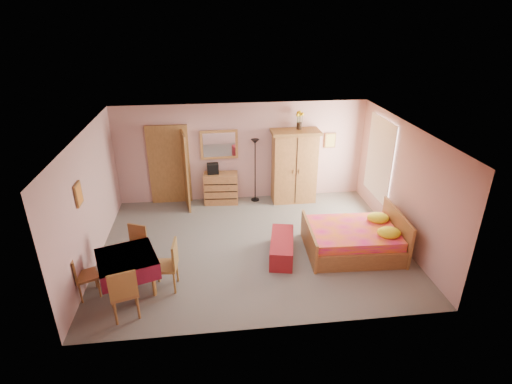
{
  "coord_description": "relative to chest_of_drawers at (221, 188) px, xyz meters",
  "views": [
    {
      "loc": [
        -0.84,
        -7.42,
        4.71
      ],
      "look_at": [
        0.1,
        0.3,
        1.15
      ],
      "focal_mm": 28.0,
      "sensor_mm": 36.0,
      "label": 1
    }
  ],
  "objects": [
    {
      "name": "doorway",
      "position": [
        -1.31,
        0.23,
        0.61
      ],
      "size": [
        1.06,
        0.12,
        2.15
      ],
      "primitive_type": "cube",
      "color": "#9E6B35",
      "rests_on": "floor"
    },
    {
      "name": "stereo",
      "position": [
        -0.19,
        0.03,
        0.55
      ],
      "size": [
        0.3,
        0.23,
        0.27
      ],
      "primitive_type": "cube",
      "rotation": [
        0.0,
        0.0,
        0.04
      ],
      "color": "black",
      "rests_on": "chest_of_drawers"
    },
    {
      "name": "picture_back",
      "position": [
        2.94,
        0.23,
        1.13
      ],
      "size": [
        0.3,
        0.04,
        0.4
      ],
      "primitive_type": "cube",
      "color": "#D8BF59",
      "rests_on": "wall_back"
    },
    {
      "name": "chair_south",
      "position": [
        -1.78,
        -4.14,
        0.07
      ],
      "size": [
        0.55,
        0.55,
        0.98
      ],
      "primitive_type": "cube",
      "rotation": [
        0.0,
        0.0,
        0.28
      ],
      "color": "#8F5D30",
      "rests_on": "floor"
    },
    {
      "name": "chair_east",
      "position": [
        -1.16,
        -3.48,
        0.07
      ],
      "size": [
        0.47,
        0.47,
        0.97
      ],
      "primitive_type": "cube",
      "rotation": [
        0.0,
        0.0,
        1.49
      ],
      "color": "#A77938",
      "rests_on": "floor"
    },
    {
      "name": "wall_mirror",
      "position": [
        0.0,
        0.21,
        1.13
      ],
      "size": [
        0.97,
        0.09,
        0.76
      ],
      "primitive_type": "cube",
      "rotation": [
        0.0,
        0.0,
        0.04
      ],
      "color": "white",
      "rests_on": "wall_back"
    },
    {
      "name": "dining_table",
      "position": [
        -1.82,
        -3.47,
        -0.05
      ],
      "size": [
        1.26,
        1.26,
        0.73
      ],
      "primitive_type": "cube",
      "rotation": [
        0.0,
        0.0,
        0.33
      ],
      "color": "maroon",
      "rests_on": "floor"
    },
    {
      "name": "wall_left",
      "position": [
        -2.66,
        -2.24,
        0.88
      ],
      "size": [
        0.1,
        5.0,
        2.6
      ],
      "primitive_type": "cube",
      "color": "tan",
      "rests_on": "floor"
    },
    {
      "name": "chair_west",
      "position": [
        -2.53,
        -3.54,
        0.01
      ],
      "size": [
        0.51,
        0.51,
        0.85
      ],
      "primitive_type": "cube",
      "rotation": [
        0.0,
        0.0,
        -1.14
      ],
      "color": "#A96C39",
      "rests_on": "floor"
    },
    {
      "name": "wall_right",
      "position": [
        3.84,
        -2.24,
        0.88
      ],
      "size": [
        0.1,
        5.0,
        2.6
      ],
      "primitive_type": "cube",
      "color": "tan",
      "rests_on": "floor"
    },
    {
      "name": "sunflower_vase",
      "position": [
        2.04,
        0.03,
        1.76
      ],
      "size": [
        0.2,
        0.2,
        0.47
      ],
      "primitive_type": "cube",
      "rotation": [
        0.0,
        0.0,
        -0.05
      ],
      "color": "yellow",
      "rests_on": "wardrobe"
    },
    {
      "name": "bed",
      "position": [
        2.65,
        -2.7,
        0.04
      ],
      "size": [
        2.02,
        1.63,
        0.9
      ],
      "primitive_type": "cube",
      "rotation": [
        0.0,
        0.0,
        -0.05
      ],
      "color": "#D71573",
      "rests_on": "floor"
    },
    {
      "name": "wardrobe",
      "position": [
        1.93,
        -0.08,
        0.55
      ],
      "size": [
        1.24,
        0.64,
        1.94
      ],
      "primitive_type": "cube",
      "rotation": [
        0.0,
        0.0,
        -0.0
      ],
      "color": "#AE733B",
      "rests_on": "floor"
    },
    {
      "name": "floor",
      "position": [
        0.59,
        -2.24,
        -0.42
      ],
      "size": [
        6.5,
        6.5,
        0.0
      ],
      "primitive_type": "plane",
      "color": "slate",
      "rests_on": "ground"
    },
    {
      "name": "chest_of_drawers",
      "position": [
        0.0,
        0.0,
        0.0
      ],
      "size": [
        0.91,
        0.51,
        0.83
      ],
      "primitive_type": "cube",
      "rotation": [
        0.0,
        0.0,
        -0.08
      ],
      "color": "#A46737",
      "rests_on": "floor"
    },
    {
      "name": "bench",
      "position": [
        1.14,
        -2.71,
        -0.21
      ],
      "size": [
        0.71,
        1.31,
        0.41
      ],
      "primitive_type": "cube",
      "rotation": [
        0.0,
        0.0,
        -0.21
      ],
      "color": "maroon",
      "rests_on": "floor"
    },
    {
      "name": "ceiling",
      "position": [
        0.59,
        -2.24,
        2.18
      ],
      "size": [
        6.5,
        6.5,
        0.0
      ],
      "primitive_type": "plane",
      "rotation": [
        3.14,
        0.0,
        0.0
      ],
      "color": "brown",
      "rests_on": "wall_back"
    },
    {
      "name": "wall_front",
      "position": [
        0.59,
        -4.74,
        0.88
      ],
      "size": [
        6.5,
        0.1,
        2.6
      ],
      "primitive_type": "cube",
      "color": "tan",
      "rests_on": "floor"
    },
    {
      "name": "chair_north",
      "position": [
        -1.82,
        -2.77,
        0.02
      ],
      "size": [
        0.53,
        0.53,
        0.88
      ],
      "primitive_type": "cube",
      "rotation": [
        0.0,
        0.0,
        2.73
      ],
      "color": "brown",
      "rests_on": "floor"
    },
    {
      "name": "wall_back",
      "position": [
        0.59,
        0.26,
        0.88
      ],
      "size": [
        6.5,
        0.1,
        2.6
      ],
      "primitive_type": "cube",
      "color": "tan",
      "rests_on": "floor"
    },
    {
      "name": "picture_left",
      "position": [
        -2.63,
        -2.84,
        1.28
      ],
      "size": [
        0.04,
        0.32,
        0.42
      ],
      "primitive_type": "cube",
      "color": "orange",
      "rests_on": "wall_left"
    },
    {
      "name": "window",
      "position": [
        3.8,
        -1.04,
        1.03
      ],
      "size": [
        0.08,
        1.4,
        1.95
      ],
      "primitive_type": "cube",
      "color": "white",
      "rests_on": "wall_right"
    },
    {
      "name": "floor_lamp",
      "position": [
        0.91,
        0.03,
        0.44
      ],
      "size": [
        0.29,
        0.29,
        1.71
      ],
      "primitive_type": "cube",
      "rotation": [
        0.0,
        0.0,
        -0.4
      ],
      "color": "black",
      "rests_on": "floor"
    }
  ]
}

